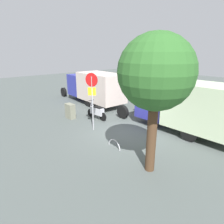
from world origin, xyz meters
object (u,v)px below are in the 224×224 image
box_truck_near (190,106)px  street_tree (156,74)px  stop_sign (92,93)px  box_truck_far (94,86)px  utility_cabinet (70,111)px  bike_rack_hoop (114,148)px  motorcycle (97,111)px

box_truck_near → street_tree: 5.00m
stop_sign → street_tree: street_tree is taller
box_truck_near → stop_sign: 5.44m
box_truck_far → street_tree: (-9.47, 4.38, 2.16)m
utility_cabinet → bike_rack_hoop: (-5.11, 0.59, -0.51)m
box_truck_near → stop_sign: (3.90, 3.74, 0.62)m
motorcycle → street_tree: 7.12m
street_tree → bike_rack_hoop: size_ratio=5.95×
street_tree → utility_cabinet: size_ratio=4.95×
stop_sign → bike_rack_hoop: size_ratio=3.90×
box_truck_far → stop_sign: bearing=145.3°
box_truck_near → street_tree: bearing=98.8°
box_truck_near → bike_rack_hoop: 4.81m
utility_cabinet → bike_rack_hoop: 5.17m
box_truck_near → motorcycle: (5.26, 2.42, -1.07)m
motorcycle → street_tree: (-6.03, 2.05, 3.18)m
stop_sign → street_tree: size_ratio=0.65×
utility_cabinet → bike_rack_hoop: bearing=173.5°
box_truck_near → bike_rack_hoop: size_ratio=9.14×
box_truck_far → stop_sign: 6.07m
motorcycle → bike_rack_hoop: bearing=149.2°
motorcycle → utility_cabinet: bearing=40.5°
stop_sign → box_truck_near: bearing=-136.2°
box_truck_far → utility_cabinet: (-2.14, 3.63, -1.03)m
box_truck_far → stop_sign: (-4.79, 3.66, 0.67)m
box_truck_near → motorcycle: bearing=23.7°
bike_rack_hoop → stop_sign: bearing=-12.8°
box_truck_far → bike_rack_hoop: 8.53m
stop_sign → motorcycle: bearing=-44.3°
box_truck_near → box_truck_far: bearing=-0.5°
box_truck_far → motorcycle: (-3.44, 2.34, -1.02)m
stop_sign → bike_rack_hoop: (-2.46, 0.56, -2.21)m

